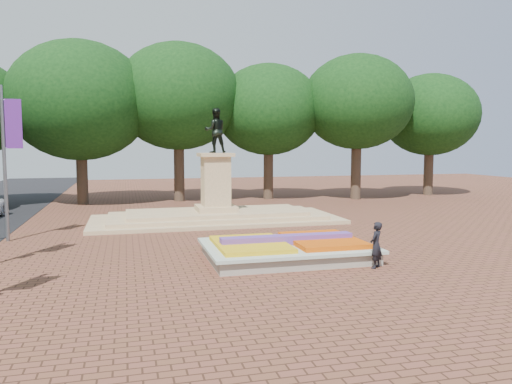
# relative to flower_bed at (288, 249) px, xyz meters

# --- Properties ---
(ground) EXTENTS (90.00, 90.00, 0.00)m
(ground) POSITION_rel_flower_bed_xyz_m (-1.03, 2.00, -0.38)
(ground) COLOR brown
(ground) RESTS_ON ground
(flower_bed) EXTENTS (6.30, 4.30, 0.91)m
(flower_bed) POSITION_rel_flower_bed_xyz_m (0.00, 0.00, 0.00)
(flower_bed) COLOR gray
(flower_bed) RESTS_ON ground
(monument) EXTENTS (14.00, 6.00, 6.40)m
(monument) POSITION_rel_flower_bed_xyz_m (-1.03, 10.00, 0.50)
(monument) COLOR tan
(monument) RESTS_ON ground
(tree_row_back) EXTENTS (44.80, 8.80, 10.43)m
(tree_row_back) POSITION_rel_flower_bed_xyz_m (1.31, 20.00, 6.29)
(tree_row_back) COLOR #36251D
(tree_row_back) RESTS_ON ground
(pedestrian) EXTENTS (0.71, 0.70, 1.66)m
(pedestrian) POSITION_rel_flower_bed_xyz_m (2.55, -2.22, 0.45)
(pedestrian) COLOR black
(pedestrian) RESTS_ON ground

